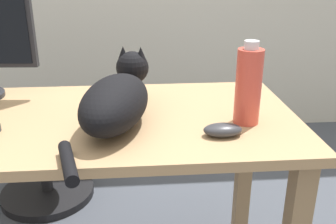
% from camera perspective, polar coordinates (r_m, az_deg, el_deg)
% --- Properties ---
extents(desk, '(1.55, 0.65, 0.72)m').
position_cam_1_polar(desk, '(1.30, -16.45, -5.08)').
color(desk, tan).
rests_on(desk, ground_plane).
extents(office_chair, '(0.51, 0.48, 0.94)m').
position_cam_1_polar(office_chair, '(2.02, -20.07, -2.18)').
color(office_chair, black).
rests_on(office_chair, ground_plane).
extents(cat, '(0.27, 0.60, 0.20)m').
position_cam_1_polar(cat, '(1.14, -7.61, 1.97)').
color(cat, black).
rests_on(cat, desk).
extents(computer_mouse, '(0.11, 0.06, 0.04)m').
position_cam_1_polar(computer_mouse, '(1.09, 8.15, -2.65)').
color(computer_mouse, '#333338').
rests_on(computer_mouse, desk).
extents(water_bottle, '(0.08, 0.08, 0.25)m').
position_cam_1_polar(water_bottle, '(1.16, 11.88, 3.86)').
color(water_bottle, '#D84C3D').
rests_on(water_bottle, desk).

